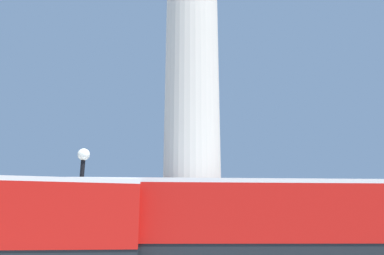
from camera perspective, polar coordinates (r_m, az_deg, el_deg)
monument_column at (r=14.85m, az=0.00°, el=3.22°), size 6.15×6.15×23.54m
bus_b at (r=11.44m, az=11.04°, el=-18.49°), size 11.01×3.40×4.47m
street_lamp at (r=12.43m, az=-17.09°, el=-15.15°), size 0.39×0.39×5.72m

